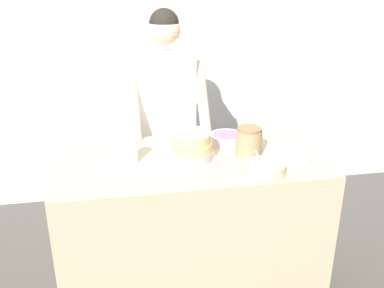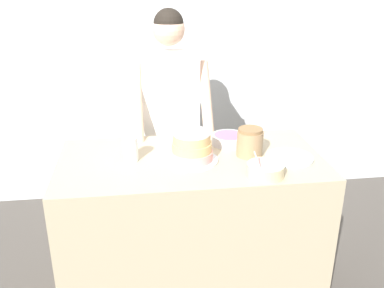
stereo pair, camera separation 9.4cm
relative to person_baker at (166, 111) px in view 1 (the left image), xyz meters
The scene contains 9 objects.
wall_back 0.86m from the person_baker, 85.68° to the left, with size 10.00×0.05×2.60m.
counter 0.80m from the person_baker, 83.82° to the right, with size 1.43×0.73×0.93m.
person_baker is the anchor object (origin of this frame).
cake 0.60m from the person_baker, 84.04° to the right, with size 0.28×0.28×0.16m.
frosting_bowl_pink 0.92m from the person_baker, 64.23° to the right, with size 0.19×0.19×0.15m.
frosting_bowl_purple 0.50m from the person_baker, 51.92° to the right, with size 0.20×0.20×0.06m.
drinking_glass 0.62m from the person_baker, 115.23° to the right, with size 0.08×0.08×0.13m.
ceramic_plate 0.88m from the person_baker, 47.51° to the right, with size 0.26×0.26×0.01m.
stoneware_jar 0.69m from the person_baker, 56.14° to the right, with size 0.14×0.14×0.16m.
Camera 1 is at (-0.37, -1.72, 1.89)m, focal length 40.00 mm.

